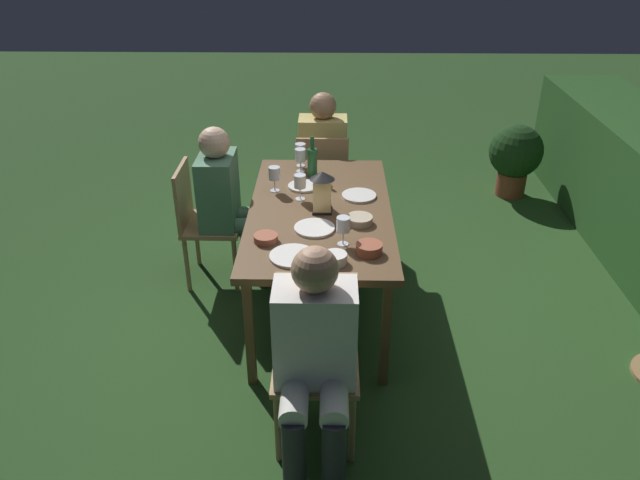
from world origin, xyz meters
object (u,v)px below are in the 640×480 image
person_in_cream (315,353)px  person_in_green (228,199)px  lantern_centerpiece (322,189)px  plate_c (303,186)px  dining_table (320,217)px  wine_glass_d (300,156)px  green_bottle_on_table (312,162)px  wine_glass_c (343,226)px  chair_head_near (322,179)px  wine_glass_e (300,151)px  wine_glass_a (274,174)px  chair_head_far (316,352)px  bowl_salad (266,238)px  person_in_mustard (323,153)px  wine_glass_b (300,182)px  bowl_bread (335,258)px  plate_b (293,256)px  chair_side_left_a (202,218)px  potted_plant_by_hedge (515,155)px  bowl_dip (369,248)px  bowl_olives (360,220)px  plate_a (359,196)px  plate_d (314,228)px

person_in_cream → person_in_green: same height
lantern_centerpiece → plate_c: (-0.36, -0.13, -0.14)m
dining_table → wine_glass_d: wine_glass_d is taller
green_bottle_on_table → wine_glass_c: green_bottle_on_table is taller
chair_head_near → wine_glass_c: size_ratio=5.15×
wine_glass_e → wine_glass_c: bearing=14.2°
wine_glass_e → lantern_centerpiece: bearing=12.9°
wine_glass_a → chair_head_far: bearing=12.8°
person_in_green → bowl_salad: (0.80, 0.34, 0.13)m
person_in_green → lantern_centerpiece: person_in_green is taller
person_in_cream → lantern_centerpiece: (-1.24, 0.01, 0.26)m
lantern_centerpiece → wine_glass_e: size_ratio=1.57×
lantern_centerpiece → person_in_mustard: bearing=-179.4°
wine_glass_b → dining_table: bearing=43.2°
wine_glass_a → wine_glass_b: (0.13, 0.17, 0.00)m
bowl_bread → bowl_salad: 0.45m
lantern_centerpiece → bowl_bread: lantern_centerpiece is taller
lantern_centerpiece → green_bottle_on_table: bearing=-172.1°
plate_c → plate_b: bearing=-1.1°
chair_side_left_a → potted_plant_by_hedge: size_ratio=1.28×
dining_table → bowl_dip: size_ratio=11.22×
wine_glass_b → chair_head_far: bearing=6.2°
chair_head_far → wine_glass_a: size_ratio=5.15×
bowl_olives → chair_head_far: bearing=-15.2°
wine_glass_c → wine_glass_a: bearing=-148.3°
dining_table → bowl_salad: bearing=-35.2°
bowl_bread → bowl_salad: bearing=-120.2°
person_in_green → chair_head_near: (-0.70, 0.64, -0.15)m
green_bottle_on_table → person_in_green: bearing=-75.5°
chair_head_far → person_in_cream: (0.20, 0.00, 0.15)m
bowl_bread → lantern_centerpiece: bearing=-172.7°
plate_a → plate_b: size_ratio=0.88×
plate_a → bowl_olives: 0.38m
plate_b → wine_glass_e: bearing=-179.2°
chair_head_far → person_in_green: 1.59m
plate_b → plate_a: bearing=153.7°
potted_plant_by_hedge → bowl_dip: bearing=-31.5°
bowl_olives → bowl_bread: 0.49m
wine_glass_a → plate_d: wine_glass_a is taller
person_in_cream → dining_table: bearing=-180.0°
person_in_cream → green_bottle_on_table: bearing=-178.0°
dining_table → plate_d: plate_d is taller
chair_side_left_a → lantern_centerpiece: (0.40, 0.85, 0.41)m
plate_c → bowl_bread: size_ratio=1.63×
person_in_mustard → wine_glass_e: person_in_mustard is taller
green_bottle_on_table → wine_glass_a: 0.35m
person_in_green → wine_glass_b: (0.23, 0.51, 0.23)m
chair_head_near → plate_d: (1.35, -0.03, 0.27)m
chair_head_near → wine_glass_a: wine_glass_a is taller
person_in_green → bowl_olives: person_in_green is taller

